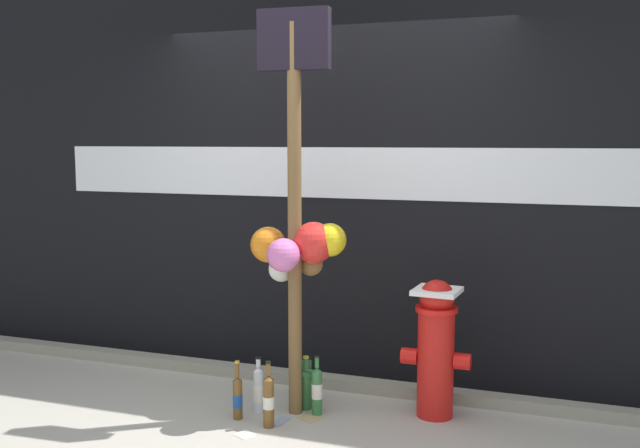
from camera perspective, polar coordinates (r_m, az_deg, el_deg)
ground_plane at (r=4.20m, az=-4.57°, el=-17.25°), size 14.00×14.00×0.00m
building_wall at (r=5.06m, az=1.26°, el=6.83°), size 10.00×0.21×3.42m
curb_strip at (r=5.02m, az=-0.05°, el=-12.60°), size 8.00×0.12×0.08m
memorial_post at (r=4.30m, az=-1.87°, el=0.81°), size 0.63×0.42×2.48m
fire_hydrant at (r=4.45m, az=9.41°, el=-9.70°), size 0.43×0.29×0.86m
bottle_0 at (r=4.47m, az=-6.72°, el=-13.80°), size 0.06×0.06×0.37m
bottle_1 at (r=4.54m, az=-5.02°, el=-13.28°), size 0.06×0.06×0.36m
bottle_2 at (r=4.33m, az=-4.21°, el=-14.11°), size 0.07×0.07×0.41m
bottle_3 at (r=4.60m, az=-1.14°, el=-13.16°), size 0.08×0.08×0.35m
bottle_4 at (r=4.78m, az=-1.65°, el=-12.31°), size 0.07×0.07×0.37m
bottle_5 at (r=4.71m, az=-0.84°, el=-12.85°), size 0.06×0.06×0.30m
bottle_6 at (r=4.50m, az=-0.25°, el=-13.35°), size 0.07×0.07×0.38m
litter_0 at (r=4.50m, az=-0.83°, el=-15.48°), size 0.17×0.16×0.01m
litter_1 at (r=4.46m, az=-3.28°, el=-15.72°), size 0.09×0.15×0.01m
litter_2 at (r=4.29m, az=-6.12°, el=-16.66°), size 0.14×0.13×0.01m
litter_3 at (r=4.84m, az=9.84°, el=-13.95°), size 0.13×0.14×0.01m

